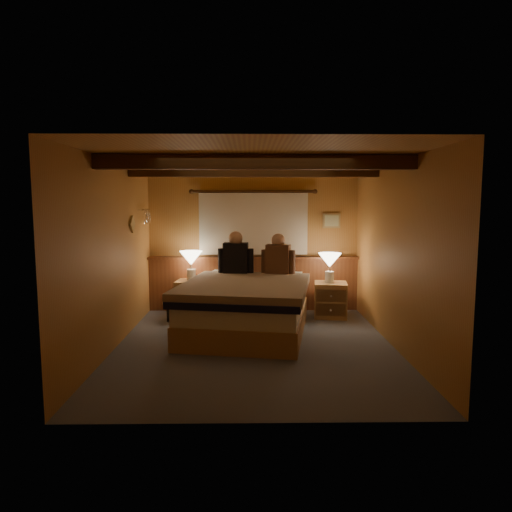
{
  "coord_description": "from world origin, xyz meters",
  "views": [
    {
      "loc": [
        -0.07,
        -5.78,
        1.86
      ],
      "look_at": [
        0.02,
        0.4,
        1.14
      ],
      "focal_mm": 32.0,
      "sensor_mm": 36.0,
      "label": 1
    }
  ],
  "objects_px": {
    "lamp_left": "(191,260)",
    "person_left": "(236,256)",
    "nightstand_left": "(192,297)",
    "duffel_bag": "(183,310)",
    "nightstand_right": "(330,300)",
    "lamp_right": "(330,262)",
    "bed": "(247,306)",
    "person_right": "(278,257)"
  },
  "relations": [
    {
      "from": "nightstand_right",
      "to": "duffel_bag",
      "type": "bearing_deg",
      "value": -169.28
    },
    {
      "from": "lamp_left",
      "to": "duffel_bag",
      "type": "height_order",
      "value": "lamp_left"
    },
    {
      "from": "nightstand_left",
      "to": "lamp_left",
      "type": "xyz_separation_m",
      "value": [
        -0.02,
        0.03,
        0.63
      ]
    },
    {
      "from": "bed",
      "to": "lamp_right",
      "type": "bearing_deg",
      "value": 43.41
    },
    {
      "from": "lamp_right",
      "to": "bed",
      "type": "bearing_deg",
      "value": -146.59
    },
    {
      "from": "bed",
      "to": "person_left",
      "type": "relative_size",
      "value": 3.54
    },
    {
      "from": "person_left",
      "to": "person_right",
      "type": "bearing_deg",
      "value": -0.0
    },
    {
      "from": "person_right",
      "to": "duffel_bag",
      "type": "distance_m",
      "value": 1.74
    },
    {
      "from": "bed",
      "to": "nightstand_right",
      "type": "bearing_deg",
      "value": 42.96
    },
    {
      "from": "lamp_right",
      "to": "nightstand_left",
      "type": "bearing_deg",
      "value": 173.94
    },
    {
      "from": "bed",
      "to": "person_left",
      "type": "bearing_deg",
      "value": 112.42
    },
    {
      "from": "person_left",
      "to": "duffel_bag",
      "type": "relative_size",
      "value": 1.37
    },
    {
      "from": "nightstand_right",
      "to": "duffel_bag",
      "type": "relative_size",
      "value": 1.14
    },
    {
      "from": "lamp_right",
      "to": "nightstand_right",
      "type": "bearing_deg",
      "value": 1.53
    },
    {
      "from": "duffel_bag",
      "to": "nightstand_right",
      "type": "bearing_deg",
      "value": -0.95
    },
    {
      "from": "lamp_right",
      "to": "person_left",
      "type": "bearing_deg",
      "value": -176.94
    },
    {
      "from": "nightstand_left",
      "to": "lamp_left",
      "type": "bearing_deg",
      "value": 122.88
    },
    {
      "from": "person_left",
      "to": "duffel_bag",
      "type": "distance_m",
      "value": 1.21
    },
    {
      "from": "nightstand_left",
      "to": "lamp_left",
      "type": "height_order",
      "value": "lamp_left"
    },
    {
      "from": "duffel_bag",
      "to": "lamp_left",
      "type": "bearing_deg",
      "value": 73.14
    },
    {
      "from": "person_left",
      "to": "duffel_bag",
      "type": "xyz_separation_m",
      "value": [
        -0.85,
        -0.03,
        -0.87
      ]
    },
    {
      "from": "bed",
      "to": "nightstand_right",
      "type": "xyz_separation_m",
      "value": [
        1.36,
        0.88,
        -0.11
      ]
    },
    {
      "from": "bed",
      "to": "duffel_bag",
      "type": "height_order",
      "value": "bed"
    },
    {
      "from": "lamp_right",
      "to": "person_right",
      "type": "distance_m",
      "value": 0.86
    },
    {
      "from": "lamp_left",
      "to": "duffel_bag",
      "type": "distance_m",
      "value": 0.86
    },
    {
      "from": "nightstand_left",
      "to": "person_left",
      "type": "relative_size",
      "value": 0.83
    },
    {
      "from": "bed",
      "to": "lamp_right",
      "type": "relative_size",
      "value": 5.07
    },
    {
      "from": "bed",
      "to": "person_left",
      "type": "xyz_separation_m",
      "value": [
        -0.18,
        0.8,
        0.63
      ]
    },
    {
      "from": "person_right",
      "to": "duffel_bag",
      "type": "bearing_deg",
      "value": -165.78
    },
    {
      "from": "person_left",
      "to": "person_right",
      "type": "height_order",
      "value": "person_left"
    },
    {
      "from": "bed",
      "to": "person_right",
      "type": "height_order",
      "value": "person_right"
    },
    {
      "from": "person_right",
      "to": "bed",
      "type": "bearing_deg",
      "value": -108.55
    },
    {
      "from": "nightstand_right",
      "to": "nightstand_left",
      "type": "bearing_deg",
      "value": -178.05
    },
    {
      "from": "bed",
      "to": "person_left",
      "type": "height_order",
      "value": "person_left"
    },
    {
      "from": "duffel_bag",
      "to": "person_right",
      "type": "bearing_deg",
      "value": -4.6
    },
    {
      "from": "nightstand_left",
      "to": "duffel_bag",
      "type": "distance_m",
      "value": 0.39
    },
    {
      "from": "lamp_left",
      "to": "person_left",
      "type": "distance_m",
      "value": 0.84
    },
    {
      "from": "lamp_right",
      "to": "lamp_left",
      "type": "bearing_deg",
      "value": 173.12
    },
    {
      "from": "bed",
      "to": "lamp_right",
      "type": "distance_m",
      "value": 1.69
    },
    {
      "from": "lamp_right",
      "to": "duffel_bag",
      "type": "bearing_deg",
      "value": -177.19
    },
    {
      "from": "nightstand_left",
      "to": "person_right",
      "type": "distance_m",
      "value": 1.63
    },
    {
      "from": "nightstand_left",
      "to": "person_right",
      "type": "relative_size",
      "value": 0.87
    }
  ]
}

